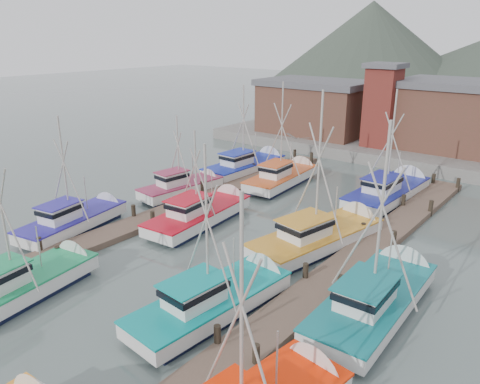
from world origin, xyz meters
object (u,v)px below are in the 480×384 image
Objects in this scene: boat_4 at (27,283)px; boat_12 at (284,176)px; boat_8 at (204,213)px; lookout_tower at (382,105)px.

boat_12 is (-0.14, 23.51, 0.00)m from boat_4.
boat_12 is at bearing 81.18° from boat_4.
boat_12 is (-0.43, 10.84, 0.01)m from boat_8.
lookout_tower is at bearing 80.18° from boat_8.
boat_12 is at bearing -99.97° from lookout_tower.
lookout_tower reaches higher than boat_12.
lookout_tower is 0.90× the size of boat_8.
boat_4 is 12.68m from boat_8.
lookout_tower reaches higher than boat_4.
boat_8 is at bearing 79.53° from boat_4.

